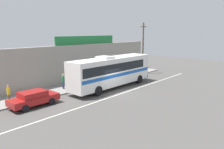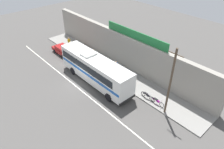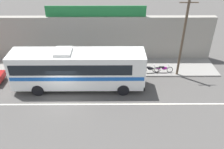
% 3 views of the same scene
% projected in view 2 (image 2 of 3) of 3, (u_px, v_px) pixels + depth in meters
% --- Properties ---
extents(ground_plane, '(70.00, 70.00, 0.00)m').
position_uv_depth(ground_plane, '(80.00, 82.00, 26.74)').
color(ground_plane, '#4F4C49').
extents(sidewalk_slab, '(30.00, 3.60, 0.14)m').
position_uv_depth(sidewalk_slab, '(109.00, 68.00, 29.58)').
color(sidewalk_slab, gray).
rests_on(sidewalk_slab, ground_plane).
extents(storefront_facade, '(30.00, 0.70, 4.80)m').
position_uv_depth(storefront_facade, '(121.00, 49.00, 29.45)').
color(storefront_facade, gray).
rests_on(storefront_facade, ground_plane).
extents(storefront_billboard, '(10.18, 0.12, 1.10)m').
position_uv_depth(storefront_billboard, '(135.00, 35.00, 26.16)').
color(storefront_billboard, '#1E7538').
rests_on(storefront_billboard, storefront_facade).
extents(road_center_stripe, '(30.00, 0.14, 0.01)m').
position_uv_depth(road_center_stripe, '(74.00, 85.00, 26.30)').
color(road_center_stripe, silver).
rests_on(road_center_stripe, ground_plane).
extents(intercity_bus, '(11.58, 2.61, 3.78)m').
position_uv_depth(intercity_bus, '(95.00, 68.00, 25.76)').
color(intercity_bus, white).
rests_on(intercity_bus, ground_plane).
extents(parked_car, '(4.26, 1.82, 1.37)m').
position_uv_depth(parked_car, '(63.00, 50.00, 32.69)').
color(parked_car, maroon).
rests_on(parked_car, ground_plane).
extents(utility_pole, '(1.60, 0.22, 7.64)m').
position_uv_depth(utility_pole, '(170.00, 82.00, 19.92)').
color(utility_pole, brown).
rests_on(utility_pole, sidewalk_slab).
extents(motorcycle_orange, '(1.86, 0.56, 0.94)m').
position_uv_depth(motorcycle_orange, '(157.00, 101.00, 22.90)').
color(motorcycle_orange, black).
rests_on(motorcycle_orange, sidewalk_slab).
extents(motorcycle_black, '(1.83, 0.56, 0.94)m').
position_uv_depth(motorcycle_black, '(147.00, 95.00, 23.73)').
color(motorcycle_black, black).
rests_on(motorcycle_black, sidewalk_slab).
extents(pedestrian_far_left, '(0.30, 0.48, 1.60)m').
position_uv_depth(pedestrian_far_left, '(116.00, 66.00, 28.17)').
color(pedestrian_far_left, navy).
rests_on(pedestrian_far_left, sidewalk_slab).
extents(pedestrian_near_shop, '(0.30, 0.48, 1.70)m').
position_uv_depth(pedestrian_near_shop, '(69.00, 41.00, 34.36)').
color(pedestrian_near_shop, brown).
rests_on(pedestrian_near_shop, sidewalk_slab).
extents(pedestrian_far_right, '(0.30, 0.48, 1.70)m').
position_uv_depth(pedestrian_far_right, '(94.00, 54.00, 30.82)').
color(pedestrian_far_right, navy).
rests_on(pedestrian_far_right, sidewalk_slab).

